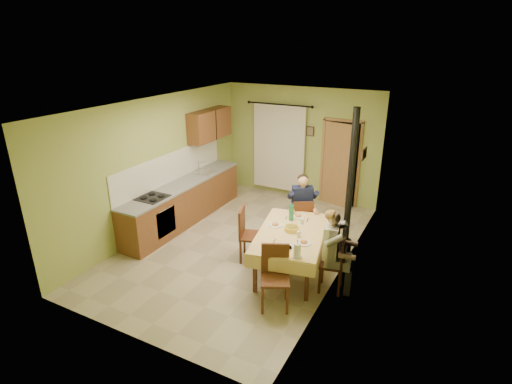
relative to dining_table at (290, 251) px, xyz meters
The scene contains 17 objects.
floor 1.33m from the dining_table, 160.66° to the left, with size 4.00×6.00×0.01m, color tan.
room_shell 1.92m from the dining_table, 160.66° to the left, with size 4.04×6.04×2.82m.
kitchen_run 3.02m from the dining_table, 164.24° to the left, with size 0.64×3.64×1.56m.
upper_cabinets 4.01m from the dining_table, 144.92° to the left, with size 0.35×1.40×0.70m, color brown.
curtain 3.86m from the dining_table, 117.80° to the left, with size 1.70×0.07×2.22m.
doorway 3.42m from the dining_table, 92.69° to the left, with size 0.96×0.26×2.15m.
dining_table is the anchor object (origin of this frame).
tableware 0.44m from the dining_table, 62.02° to the right, with size 0.93×1.54×0.33m.
chair_far 1.10m from the dining_table, 101.21° to the left, with size 0.54×0.54×0.95m.
chair_near 1.06m from the dining_table, 79.90° to the right, with size 0.57×0.57×0.99m.
chair_right 0.87m from the dining_table, 15.76° to the right, with size 0.43×0.43×0.92m.
chair_left 0.79m from the dining_table, behind, with size 0.57×0.57×1.02m.
man_far 1.22m from the dining_table, 101.42° to the left, with size 0.65×0.62×1.39m.
man_right 0.99m from the dining_table, 16.11° to the right, with size 0.53×0.62×1.39m.
stove_flue 1.40m from the dining_table, 55.61° to the left, with size 0.24×0.24×2.80m.
picture_back 3.78m from the dining_table, 105.66° to the left, with size 0.19×0.03×0.23m, color black.
picture_right 2.32m from the dining_table, 64.62° to the left, with size 0.03×0.31×0.21m, color brown.
Camera 1 is at (3.50, -6.15, 3.89)m, focal length 28.00 mm.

